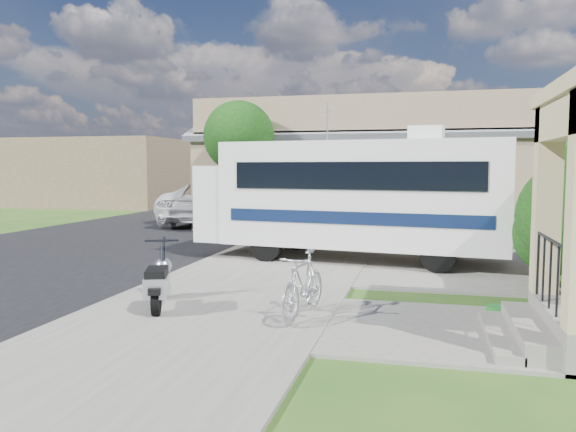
% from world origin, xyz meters
% --- Properties ---
extents(ground, '(120.00, 120.00, 0.00)m').
position_xyz_m(ground, '(0.00, 0.00, 0.00)').
color(ground, '#1D4813').
extents(street_slab, '(9.00, 80.00, 0.02)m').
position_xyz_m(street_slab, '(-7.50, 10.00, 0.01)').
color(street_slab, black).
rests_on(street_slab, ground).
extents(sidewalk_slab, '(4.00, 80.00, 0.06)m').
position_xyz_m(sidewalk_slab, '(-1.00, 10.00, 0.03)').
color(sidewalk_slab, '#5D5C54').
rests_on(sidewalk_slab, ground).
extents(driveway_slab, '(7.00, 6.00, 0.05)m').
position_xyz_m(driveway_slab, '(1.50, 4.50, 0.03)').
color(driveway_slab, '#5D5C54').
rests_on(driveway_slab, ground).
extents(walk_slab, '(4.00, 3.00, 0.05)m').
position_xyz_m(walk_slab, '(3.00, -1.00, 0.03)').
color(walk_slab, '#5D5C54').
rests_on(walk_slab, ground).
extents(warehouse, '(12.50, 8.40, 5.04)m').
position_xyz_m(warehouse, '(0.00, 13.97, 1.99)').
color(warehouse, brown).
rests_on(warehouse, ground).
extents(distant_bldg_far, '(10.00, 8.00, 4.00)m').
position_xyz_m(distant_bldg_far, '(-17.00, 22.00, 2.00)').
color(distant_bldg_far, brown).
rests_on(distant_bldg_far, ground).
extents(distant_bldg_near, '(8.00, 7.00, 3.20)m').
position_xyz_m(distant_bldg_near, '(-15.00, 34.00, 1.60)').
color(distant_bldg_near, brown).
rests_on(distant_bldg_near, ground).
extents(street_tree_a, '(2.44, 2.40, 4.58)m').
position_xyz_m(street_tree_a, '(-3.70, 9.05, 3.25)').
color(street_tree_a, '#322416').
rests_on(street_tree_a, ground).
extents(street_tree_b, '(2.44, 2.40, 4.73)m').
position_xyz_m(street_tree_b, '(-3.70, 19.05, 3.39)').
color(street_tree_b, '#322416').
rests_on(street_tree_b, ground).
extents(street_tree_c, '(2.44, 2.40, 4.42)m').
position_xyz_m(street_tree_c, '(-3.70, 28.05, 3.10)').
color(street_tree_c, '#322416').
rests_on(street_tree_c, ground).
extents(motorhome, '(7.80, 3.29, 3.88)m').
position_xyz_m(motorhome, '(0.61, 4.76, 1.66)').
color(motorhome, silver).
rests_on(motorhome, ground).
extents(scooter, '(0.85, 1.58, 1.07)m').
position_xyz_m(scooter, '(-1.82, -0.91, 0.48)').
color(scooter, black).
rests_on(scooter, ground).
extents(bicycle, '(0.72, 1.73, 1.01)m').
position_xyz_m(bicycle, '(0.57, -0.88, 0.50)').
color(bicycle, '#ADAEB5').
rests_on(bicycle, ground).
extents(pickup_truck, '(3.06, 6.47, 1.79)m').
position_xyz_m(pickup_truck, '(-5.92, 12.67, 0.89)').
color(pickup_truck, silver).
rests_on(pickup_truck, ground).
extents(van, '(3.14, 6.77, 1.92)m').
position_xyz_m(van, '(-6.58, 20.18, 0.96)').
color(van, silver).
rests_on(van, ground).
extents(garden_hose, '(0.36, 0.36, 0.16)m').
position_xyz_m(garden_hose, '(3.48, -0.03, 0.08)').
color(garden_hose, '#14671A').
rests_on(garden_hose, ground).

